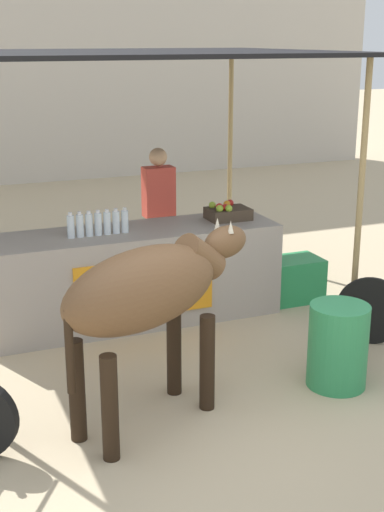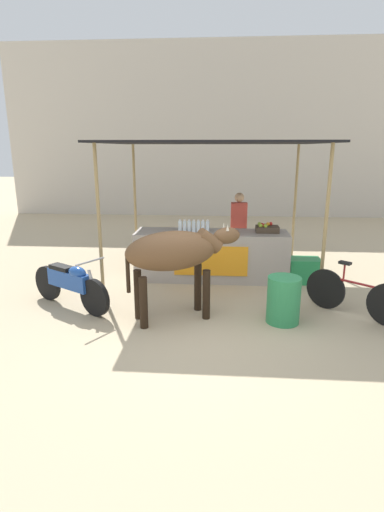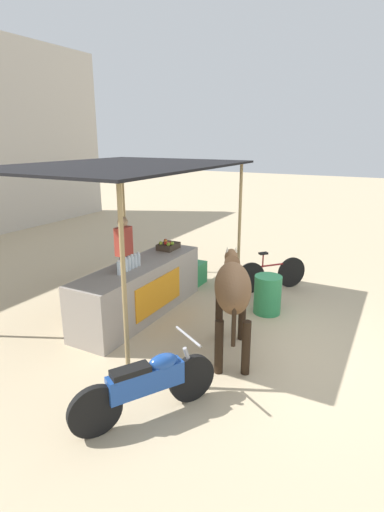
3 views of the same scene
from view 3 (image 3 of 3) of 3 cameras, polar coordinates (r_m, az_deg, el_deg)
The scene contains 11 objects.
ground_plane at distance 6.55m, azimuth 9.00°, elevation -11.96°, with size 60.00×60.00×0.00m, color tan.
stall_counter at distance 7.27m, azimuth -7.43°, elevation -4.75°, with size 3.00×0.82×0.96m.
stall_awning at distance 6.98m, azimuth -10.15°, elevation 11.91°, with size 4.20×3.20×2.68m.
water_bottle_row at distance 6.78m, azimuth -8.99°, elevation -1.07°, with size 0.61×0.07×0.25m.
fruit_crate at distance 7.98m, azimuth -3.43°, elevation 1.48°, with size 0.44×0.32×0.18m.
vendor_behind_counter at distance 8.00m, azimuth -9.64°, elevation -0.05°, with size 0.34×0.22×1.65m.
cooler_box at distance 8.76m, azimuth 0.04°, elevation -2.53°, with size 0.60×0.44×0.48m, color #268C4C.
water_barrel at distance 7.44m, azimuth 10.74°, elevation -5.43°, with size 0.50×0.50×0.71m, color #2D8C51.
cow at distance 5.77m, azimuth 5.81°, elevation -4.56°, with size 1.81×1.08×1.44m.
motorcycle_parked at distance 4.78m, azimuth -6.32°, elevation -17.63°, with size 1.58×1.03×0.90m.
bicycle_leaning at distance 8.54m, azimuth 11.22°, elevation -2.58°, with size 1.28×1.11×0.85m.
Camera 3 is at (-5.48, -1.79, 3.11)m, focal length 28.00 mm.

